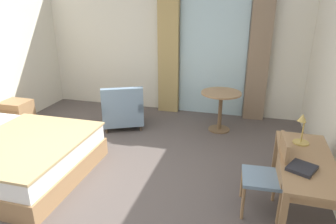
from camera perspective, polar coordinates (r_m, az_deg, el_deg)
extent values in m
cube|color=#564C47|center=(4.11, -11.29, -14.44)|extent=(6.05, 6.84, 0.10)
cube|color=silver|center=(6.41, 0.49, 11.89)|extent=(5.65, 0.12, 2.63)
cube|color=silver|center=(6.20, 8.43, 9.89)|extent=(1.34, 0.02, 2.31)
cube|color=tan|center=(6.25, 0.08, 10.92)|extent=(0.43, 0.10, 2.46)
cube|color=#897056|center=(6.04, 16.86, 9.72)|extent=(0.40, 0.10, 2.46)
cube|color=#9E754C|center=(4.79, -28.08, -8.67)|extent=(2.19, 1.75, 0.27)
cube|color=white|center=(4.69, -28.59, -5.95)|extent=(2.12, 1.70, 0.24)
cube|color=tan|center=(4.40, -25.44, -5.12)|extent=(1.45, 1.73, 0.03)
cube|color=#9E754C|center=(6.23, -26.67, -0.52)|extent=(0.48, 0.42, 0.54)
cube|color=olive|center=(6.05, -28.13, -0.26)|extent=(0.41, 0.01, 0.13)
cube|color=#9E754C|center=(3.47, 24.88, -8.39)|extent=(0.57, 1.36, 0.04)
cube|color=#9E754C|center=(3.49, 24.73, -9.23)|extent=(0.52, 1.30, 0.08)
cube|color=#9E754C|center=(4.24, 26.29, -8.85)|extent=(0.06, 0.06, 0.69)
cube|color=#9E754C|center=(4.17, 19.69, -8.35)|extent=(0.06, 0.06, 0.69)
cube|color=gray|center=(3.57, 17.33, -11.83)|extent=(0.44, 0.47, 0.04)
cube|color=#9E754C|center=(3.47, 20.92, -8.28)|extent=(0.06, 0.43, 0.49)
cylinder|color=#9E754C|center=(3.84, 13.89, -12.85)|extent=(0.04, 0.04, 0.40)
cylinder|color=#9E754C|center=(3.51, 14.03, -16.48)|extent=(0.04, 0.04, 0.40)
cylinder|color=#9E754C|center=(3.88, 19.56, -13.12)|extent=(0.04, 0.04, 0.40)
cylinder|color=#9E754C|center=(3.55, 20.33, -16.72)|extent=(0.04, 0.04, 0.40)
cylinder|color=tan|center=(3.79, 23.92, -5.32)|extent=(0.18, 0.18, 0.02)
cylinder|color=tan|center=(3.73, 24.25, -3.23)|extent=(0.02, 0.02, 0.29)
cone|color=tan|center=(3.62, 24.18, -1.00)|extent=(0.11, 0.11, 0.11)
cube|color=#232328|center=(3.23, 24.10, -9.69)|extent=(0.33, 0.34, 0.03)
cube|color=gray|center=(5.78, -8.61, -0.39)|extent=(0.97, 0.97, 0.27)
cube|color=gray|center=(5.38, -8.68, 2.12)|extent=(0.72, 0.43, 0.46)
cube|color=gray|center=(5.73, -5.54, 1.82)|extent=(0.40, 0.69, 0.16)
cube|color=gray|center=(5.71, -11.91, 1.42)|extent=(0.40, 0.69, 0.16)
cylinder|color=#4C3D2D|center=(6.14, -5.76, -0.83)|extent=(0.04, 0.04, 0.10)
cylinder|color=#4C3D2D|center=(6.13, -11.51, -1.20)|extent=(0.04, 0.04, 0.10)
cylinder|color=#4C3D2D|center=(5.59, -5.22, -3.03)|extent=(0.04, 0.04, 0.10)
cylinder|color=#4C3D2D|center=(5.58, -11.54, -3.44)|extent=(0.04, 0.04, 0.10)
cylinder|color=#9E754C|center=(5.45, 10.09, 3.59)|extent=(0.72, 0.72, 0.03)
cylinder|color=brown|center=(5.56, 9.86, -0.03)|extent=(0.07, 0.07, 0.70)
cylinder|color=brown|center=(5.69, 9.65, -3.23)|extent=(0.39, 0.39, 0.02)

